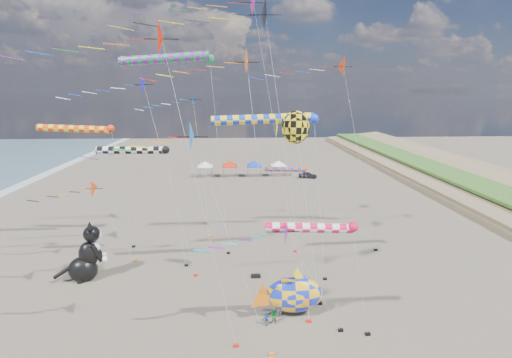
{
  "coord_description": "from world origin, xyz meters",
  "views": [
    {
      "loc": [
        -0.08,
        -20.26,
        17.18
      ],
      "look_at": [
        1.71,
        12.0,
        10.07
      ],
      "focal_mm": 28.0,
      "sensor_mm": 36.0,
      "label": 1
    }
  ],
  "objects_px": {
    "person_adult": "(280,307)",
    "cat_inflatable": "(85,252)",
    "child_blue": "(267,319)",
    "parked_car": "(308,175)",
    "fish_inflatable": "(293,294)",
    "child_green": "(274,317)"
  },
  "relations": [
    {
      "from": "parked_car",
      "to": "child_green",
      "type": "bearing_deg",
      "value": 176.46
    },
    {
      "from": "child_green",
      "to": "child_blue",
      "type": "distance_m",
      "value": 0.6
    },
    {
      "from": "child_green",
      "to": "parked_car",
      "type": "bearing_deg",
      "value": 98.17
    },
    {
      "from": "fish_inflatable",
      "to": "child_green",
      "type": "relative_size",
      "value": 4.8
    },
    {
      "from": "cat_inflatable",
      "to": "child_blue",
      "type": "relative_size",
      "value": 5.14
    },
    {
      "from": "fish_inflatable",
      "to": "child_green",
      "type": "distance_m",
      "value": 2.28
    },
    {
      "from": "child_blue",
      "to": "parked_car",
      "type": "xyz_separation_m",
      "value": [
        12.54,
        51.44,
        0.1
      ]
    },
    {
      "from": "child_blue",
      "to": "cat_inflatable",
      "type": "bearing_deg",
      "value": 127.1
    },
    {
      "from": "child_green",
      "to": "parked_car",
      "type": "relative_size",
      "value": 0.34
    },
    {
      "from": "person_adult",
      "to": "child_blue",
      "type": "relative_size",
      "value": 1.42
    },
    {
      "from": "child_green",
      "to": "fish_inflatable",
      "type": "bearing_deg",
      "value": 55.74
    },
    {
      "from": "person_adult",
      "to": "cat_inflatable",
      "type": "bearing_deg",
      "value": 133.68
    },
    {
      "from": "cat_inflatable",
      "to": "fish_inflatable",
      "type": "bearing_deg",
      "value": -40.77
    },
    {
      "from": "child_blue",
      "to": "parked_car",
      "type": "relative_size",
      "value": 0.29
    },
    {
      "from": "fish_inflatable",
      "to": "parked_car",
      "type": "relative_size",
      "value": 1.61
    },
    {
      "from": "parked_car",
      "to": "fish_inflatable",
      "type": "bearing_deg",
      "value": 177.92
    },
    {
      "from": "fish_inflatable",
      "to": "child_green",
      "type": "bearing_deg",
      "value": -145.54
    },
    {
      "from": "fish_inflatable",
      "to": "child_blue",
      "type": "xyz_separation_m",
      "value": [
        -2.19,
        -1.2,
        -1.29
      ]
    },
    {
      "from": "child_blue",
      "to": "parked_car",
      "type": "height_order",
      "value": "parked_car"
    },
    {
      "from": "cat_inflatable",
      "to": "person_adult",
      "type": "bearing_deg",
      "value": -42.08
    },
    {
      "from": "fish_inflatable",
      "to": "person_adult",
      "type": "xyz_separation_m",
      "value": [
        -1.07,
        -0.04,
        -1.07
      ]
    },
    {
      "from": "cat_inflatable",
      "to": "child_blue",
      "type": "distance_m",
      "value": 18.33
    }
  ]
}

